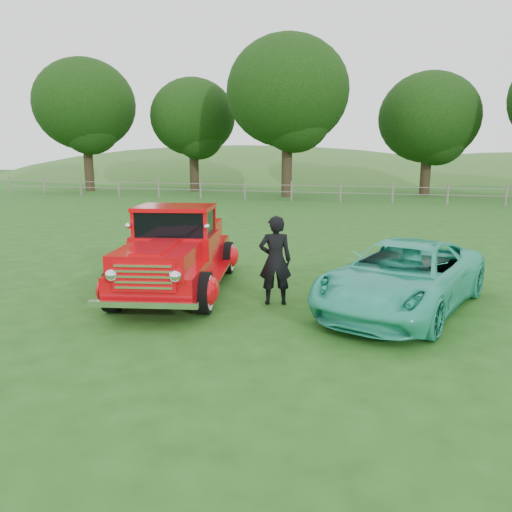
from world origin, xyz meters
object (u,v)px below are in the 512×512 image
(man, at_px, (275,260))
(red_pickup, at_px, (177,253))
(tree_mid_west, at_px, (193,117))
(tree_near_east, at_px, (429,118))
(tree_far_west, at_px, (85,105))
(teal_sedan, at_px, (403,276))
(tree_near_west, at_px, (288,92))

(man, bearing_deg, red_pickup, -27.58)
(tree_mid_west, height_order, red_pickup, tree_mid_west)
(tree_near_east, relative_size, man, 4.92)
(tree_far_west, distance_m, teal_sedan, 34.83)
(tree_near_west, distance_m, red_pickup, 24.79)
(red_pickup, bearing_deg, tree_mid_west, 100.60)
(red_pickup, height_order, man, red_pickup)
(tree_mid_west, xyz_separation_m, tree_near_west, (8.00, -3.00, 1.25))
(tree_near_west, bearing_deg, tree_near_east, 23.96)
(tree_far_west, relative_size, man, 5.87)
(tree_mid_west, bearing_deg, tree_far_west, -165.96)
(red_pickup, xyz_separation_m, teal_sedan, (4.51, -0.06, -0.18))
(tree_far_west, height_order, tree_near_east, tree_far_west)
(tree_near_west, relative_size, tree_near_east, 1.25)
(tree_far_west, height_order, tree_mid_west, tree_far_west)
(man, bearing_deg, tree_mid_west, -81.64)
(tree_far_west, xyz_separation_m, teal_sedan, (23.63, -24.91, -5.87))
(tree_mid_west, xyz_separation_m, man, (13.32, -27.23, -4.70))
(tree_near_east, distance_m, teal_sedan, 28.32)
(tree_near_east, bearing_deg, tree_near_west, -156.04)
(tree_near_east, bearing_deg, tree_mid_west, -176.63)
(red_pickup, distance_m, man, 2.23)
(tree_near_west, relative_size, red_pickup, 1.99)
(tree_far_west, relative_size, tree_near_east, 1.19)
(tree_far_west, relative_size, teal_sedan, 2.23)
(teal_sedan, bearing_deg, tree_near_west, 126.66)
(tree_near_west, height_order, red_pickup, tree_near_west)
(tree_mid_west, relative_size, tree_near_west, 0.81)
(tree_near_east, distance_m, man, 28.81)
(tree_far_west, xyz_separation_m, tree_near_east, (25.00, 3.00, -1.24))
(teal_sedan, bearing_deg, tree_far_west, 152.45)
(teal_sedan, bearing_deg, man, -153.03)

